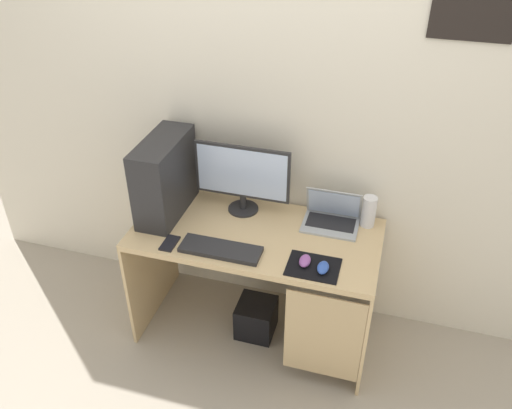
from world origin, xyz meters
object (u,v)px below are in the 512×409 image
laptop (331,217)px  mouse_right (323,268)px  pc_tower (165,177)px  speaker (369,212)px  mouse_left (305,261)px  monitor (242,177)px  cell_phone (170,243)px  subwoofer (256,318)px  keyboard (221,249)px

laptop → mouse_right: size_ratio=3.15×
pc_tower → laptop: bearing=8.5°
speaker → mouse_left: (-0.26, -0.42, -0.07)m
monitor → cell_phone: bearing=-124.2°
mouse_left → speaker: bearing=58.3°
monitor → cell_phone: size_ratio=4.11×
pc_tower → subwoofer: 1.01m
mouse_right → cell_phone: bearing=-179.0°
speaker → mouse_left: bearing=-121.7°
pc_tower → speaker: pc_tower is taller
pc_tower → monitor: 0.42m
monitor → speaker: (0.70, 0.06, -0.13)m
laptop → cell_phone: (-0.78, -0.42, -0.04)m
speaker → subwoofer: 0.94m
monitor → mouse_left: size_ratio=5.57×
cell_phone → keyboard: bearing=3.9°
monitor → keyboard: monitor is taller
laptop → mouse_right: 0.40m
monitor → subwoofer: size_ratio=2.43×
speaker → keyboard: 0.83m
mouse_left → mouse_right: same height
laptop → cell_phone: bearing=-151.8°
keyboard → mouse_left: bearing=2.6°
laptop → monitor: bearing=-178.3°
speaker → cell_phone: size_ratio=1.37×
speaker → keyboard: (-0.69, -0.44, -0.08)m
mouse_left → cell_phone: mouse_left is taller
keyboard → cell_phone: (-0.28, -0.02, -0.01)m
mouse_left → mouse_right: 0.10m
monitor → keyboard: 0.44m
laptop → keyboard: size_ratio=0.72×
speaker → mouse_right: speaker is taller
mouse_left → cell_phone: 0.71m
cell_phone → pc_tower: bearing=115.1°
laptop → keyboard: bearing=-141.6°
speaker → keyboard: speaker is taller
subwoofer → mouse_right: bearing=-25.5°
pc_tower → monitor: pc_tower is taller
speaker → subwoofer: speaker is taller
laptop → speaker: bearing=12.1°
laptop → subwoofer: size_ratio=1.37×
laptop → subwoofer: (-0.37, -0.22, -0.67)m
pc_tower → mouse_left: size_ratio=4.88×
pc_tower → keyboard: (0.41, -0.26, -0.21)m
speaker → pc_tower: bearing=-170.8°
mouse_right → cell_phone: mouse_right is taller
keyboard → speaker: bearing=32.3°
pc_tower → monitor: (0.41, 0.12, 0.00)m
laptop → subwoofer: bearing=-149.5°
laptop → mouse_left: bearing=-100.1°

